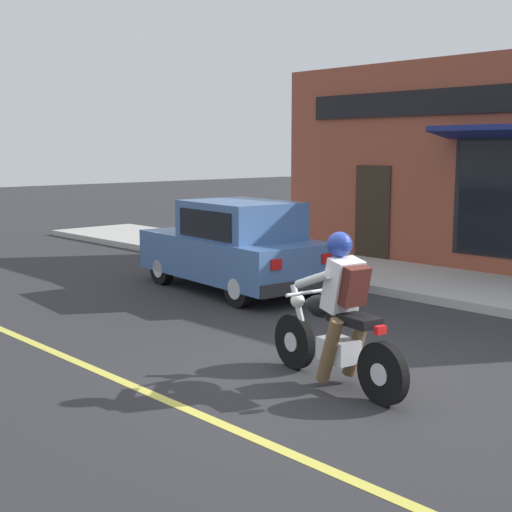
{
  "coord_description": "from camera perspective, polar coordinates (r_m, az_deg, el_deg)",
  "views": [
    {
      "loc": [
        -5.74,
        -4.81,
        2.45
      ],
      "look_at": [
        1.06,
        2.44,
        0.95
      ],
      "focal_mm": 50.0,
      "sensor_mm": 36.0,
      "label": 1
    }
  ],
  "objects": [
    {
      "name": "ground_plane",
      "position": [
        7.88,
        6.61,
        -9.58
      ],
      "size": [
        80.0,
        80.0,
        0.0
      ],
      "primitive_type": "plane",
      "color": "#2B2B2D"
    },
    {
      "name": "sidewalk_curb",
      "position": [
        13.62,
        11.05,
        -1.64
      ],
      "size": [
        2.6,
        22.0,
        0.14
      ],
      "primitive_type": "cube",
      "color": "#ADAAA3",
      "rests_on": "ground"
    },
    {
      "name": "lane_stripe",
      "position": [
        9.09,
        -15.91,
        -7.37
      ],
      "size": [
        0.12,
        19.8,
        0.01
      ],
      "primitive_type": "cube",
      "color": "#D1C64C",
      "rests_on": "ground"
    },
    {
      "name": "motorcycle_with_rider",
      "position": [
        7.42,
        6.52,
        -5.29
      ],
      "size": [
        0.65,
        2.01,
        1.62
      ],
      "color": "black",
      "rests_on": "ground"
    },
    {
      "name": "car_hatchback",
      "position": [
        12.33,
        -1.74,
        0.72
      ],
      "size": [
        2.02,
        3.93,
        1.57
      ],
      "color": "black",
      "rests_on": "ground"
    },
    {
      "name": "fire_hydrant",
      "position": [
        15.59,
        1.63,
        1.65
      ],
      "size": [
        0.36,
        0.24,
        0.88
      ],
      "color": "red",
      "rests_on": "sidewalk_curb"
    }
  ]
}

